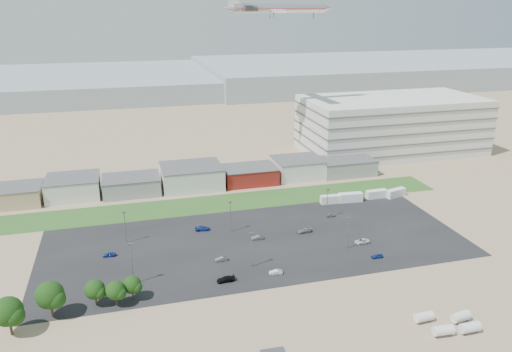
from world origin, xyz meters
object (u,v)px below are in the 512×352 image
object	(u,v)px
parked_car_5	(109,254)
parked_car_13	(276,272)
parked_car_3	(226,279)
parked_car_6	(203,228)
parked_car_4	(221,259)
airliner	(279,8)
parked_car_0	(362,241)
parked_car_10	(110,292)
parked_car_12	(304,231)
tree_far_left	(8,314)
parked_car_8	(331,215)
storage_tank_nw	(424,317)
box_trailer_a	(331,199)
parked_car_2	(377,256)
parked_car_7	(258,238)

from	to	relation	value
parked_car_5	parked_car_13	distance (m)	45.88
parked_car_3	parked_car_6	distance (m)	30.76
parked_car_4	parked_car_5	distance (m)	30.76
airliner	parked_car_0	distance (m)	105.52
parked_car_10	parked_car_12	world-z (taller)	parked_car_12
parked_car_0	parked_car_6	world-z (taller)	parked_car_6
parked_car_5	tree_far_left	bearing A→B (deg)	-30.13
tree_far_left	parked_car_8	xyz separation A→B (m)	(88.15, 39.07, -4.38)
parked_car_3	parked_car_12	size ratio (longest dim) A/B	1.02
airliner	parked_car_3	size ratio (longest dim) A/B	10.57
parked_car_0	parked_car_6	distance (m)	47.37
tree_far_left	parked_car_12	size ratio (longest dim) A/B	2.23
storage_tank_nw	parked_car_3	bearing A→B (deg)	143.99
box_trailer_a	parked_car_5	size ratio (longest dim) A/B	2.14
parked_car_0	parked_car_10	bearing A→B (deg)	-85.53
parked_car_0	parked_car_3	size ratio (longest dim) A/B	0.99
parked_car_6	parked_car_8	distance (m)	41.69
parked_car_4	parked_car_2	bearing A→B (deg)	75.58
parked_car_4	parked_car_6	distance (m)	20.26
parked_car_0	parked_car_10	size ratio (longest dim) A/B	1.16
tree_far_left	parked_car_7	distance (m)	67.80
tree_far_left	parked_car_4	distance (m)	52.15
airliner	parked_car_7	xyz separation A→B (m)	(-29.61, -74.47, -62.80)
parked_car_7	parked_car_10	size ratio (longest dim) A/B	0.91
parked_car_8	parked_car_2	bearing A→B (deg)	177.81
tree_far_left	parked_car_13	world-z (taller)	tree_far_left
parked_car_0	parked_car_12	world-z (taller)	parked_car_12
parked_car_2	parked_car_5	xyz separation A→B (m)	(-69.75, 19.94, 0.04)
parked_car_5	parked_car_12	size ratio (longest dim) A/B	0.78
parked_car_3	airliner	bearing A→B (deg)	153.37
parked_car_0	parked_car_7	xyz separation A→B (m)	(-28.16, 10.35, -0.05)
tree_far_left	parked_car_3	world-z (taller)	tree_far_left
tree_far_left	parked_car_5	bearing A→B (deg)	57.27
tree_far_left	parked_car_10	bearing A→B (deg)	28.47
airliner	parked_car_6	xyz separation A→B (m)	(-44.09, -64.19, -62.72)
parked_car_6	parked_car_7	bearing A→B (deg)	-118.36
parked_car_7	parked_car_12	bearing A→B (deg)	93.93
parked_car_8	parked_car_4	bearing A→B (deg)	112.16
airliner	parked_car_3	distance (m)	121.80
parked_car_0	parked_car_6	bearing A→B (deg)	-118.27
storage_tank_nw	parked_car_0	xyz separation A→B (m)	(4.30, 37.53, -0.60)
parked_car_2	parked_car_3	world-z (taller)	parked_car_3
parked_car_5	parked_car_7	size ratio (longest dim) A/B	0.99
tree_far_left	parked_car_6	world-z (taller)	tree_far_left
box_trailer_a	parked_car_8	bearing A→B (deg)	-110.56
parked_car_10	parked_car_6	bearing A→B (deg)	-39.84
tree_far_left	parked_car_2	world-z (taller)	tree_far_left
airliner	parked_car_5	world-z (taller)	airliner
tree_far_left	parked_car_6	distance (m)	61.24
parked_car_2	parked_car_13	xyz separation A→B (m)	(-28.91, -0.96, 0.01)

